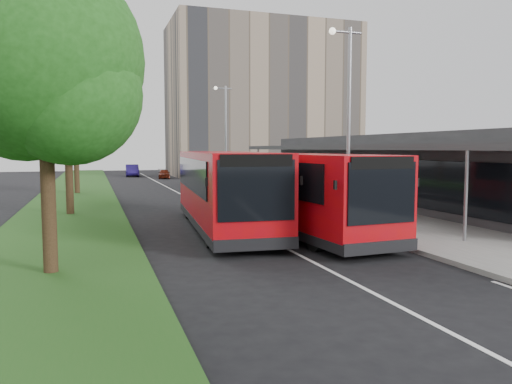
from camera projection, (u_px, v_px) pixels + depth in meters
ground at (269, 240)px, 17.77m from camera, size 120.00×120.00×0.00m
pavement at (255, 190)px, 38.56m from camera, size 5.00×80.00×0.15m
grass_verge at (77, 195)px, 34.53m from camera, size 5.00×80.00×0.10m
lane_centre_line at (190, 199)px, 31.97m from camera, size 0.12×70.00×0.01m
kerb_dashes at (225, 192)px, 36.78m from camera, size 0.12×56.00×0.01m
office_block at (262, 101)px, 61.09m from camera, size 22.00×12.00×18.00m
station_building at (401, 169)px, 28.54m from camera, size 7.70×26.00×4.00m
tree_near at (43, 72)px, 12.36m from camera, size 4.94×4.94×7.94m
tree_mid at (67, 113)px, 23.74m from camera, size 4.73×4.73×7.60m
tree_far at (75, 125)px, 35.09m from camera, size 4.74×4.74×7.62m
lamp_post_near at (347, 113)px, 20.53m from camera, size 1.44×0.28×8.00m
lamp_post_far at (225, 130)px, 39.46m from camera, size 1.44×0.28×8.00m
bus_main at (297, 192)px, 19.16m from camera, size 3.46×10.89×3.04m
bus_second at (225, 190)px, 19.89m from camera, size 3.65×11.13×3.10m
litter_bin at (303, 195)px, 28.35m from camera, size 0.55×0.55×0.92m
bollard at (252, 184)px, 36.39m from camera, size 0.20×0.20×0.98m
car_near at (164, 174)px, 53.92m from camera, size 1.61×3.15×1.02m
car_far at (132, 170)px, 58.30m from camera, size 1.63×4.22×1.37m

